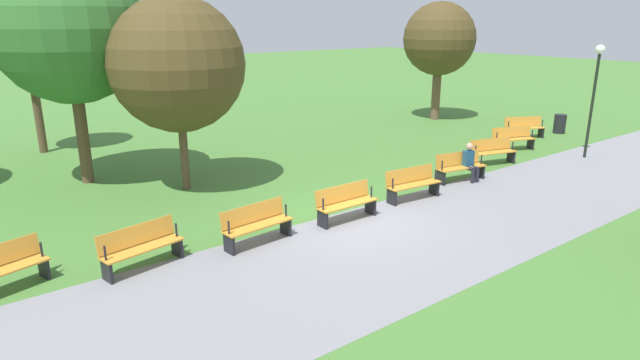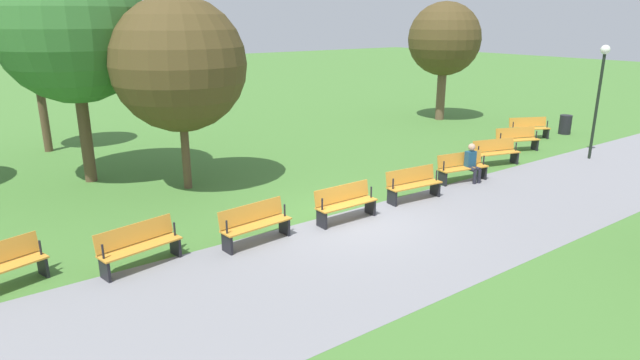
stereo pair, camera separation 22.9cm
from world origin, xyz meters
name	(u,v)px [view 2 (the right image)]	position (x,y,z in m)	size (l,w,h in m)	color
ground_plane	(347,221)	(0.00, 0.00, 0.00)	(120.00, 120.00, 0.00)	#477A33
path_paving	(396,243)	(0.00, 1.79, 0.00)	(39.94, 4.65, 0.01)	gray
bench_0	(529,128)	(-12.30, -2.90, 0.47)	(1.73, 1.17, 0.89)	orange
bench_1	(517,139)	(-9.96, -1.89, 0.47)	(1.76, 1.05, 0.89)	orange
bench_2	(495,152)	(-7.54, -1.10, 0.47)	(1.76, 0.91, 0.89)	orange
bench_3	(462,167)	(-5.06, -0.53, 0.47)	(1.76, 0.77, 0.89)	orange
bench_4	(413,184)	(-2.54, -0.18, 0.47)	(1.73, 0.62, 0.89)	orange
bench_5	(345,202)	(0.00, -0.07, 0.47)	(1.70, 0.47, 0.89)	orange
bench_6	(255,223)	(2.54, -0.18, 0.47)	(1.73, 0.62, 0.89)	orange
bench_7	(139,245)	(5.06, -0.53, 0.47)	(1.76, 0.77, 0.89)	orange
person_seated	(472,162)	(-5.31, -0.34, 0.64)	(0.39, 0.56, 1.20)	navy
tree_0	(444,39)	(-12.71, -8.18, 3.92)	(3.51, 3.51, 5.71)	brown
tree_1	(30,24)	(4.57, -12.56, 4.70)	(2.84, 2.84, 6.16)	brown
tree_3	(179,65)	(2.12, -4.99, 3.66)	(3.82, 3.82, 5.58)	brown
tree_4	(72,28)	(4.29, -7.48, 4.64)	(4.38, 4.38, 6.84)	brown
lamp_post	(601,81)	(-11.10, 0.40, 2.81)	(0.32, 0.32, 4.04)	black
trash_bin	(565,125)	(-14.46, -2.50, 0.42)	(0.51, 0.51, 0.83)	black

